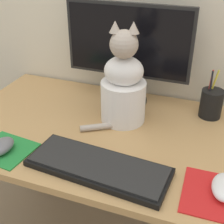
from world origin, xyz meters
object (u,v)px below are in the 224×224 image
object	(u,v)px
monitor	(128,48)
pen_cup	(211,103)
keyboard	(98,166)
computer_mouse_left	(1,146)
computer_mouse_right	(224,187)
cat	(123,87)

from	to	relation	value
monitor	pen_cup	distance (m)	0.38
pen_cup	keyboard	bearing A→B (deg)	-122.86
computer_mouse_left	computer_mouse_right	size ratio (longest dim) A/B	0.88
monitor	computer_mouse_left	world-z (taller)	monitor
monitor	computer_mouse_right	distance (m)	0.62
keyboard	computer_mouse_right	world-z (taller)	computer_mouse_right
monitor	computer_mouse_left	distance (m)	0.58
computer_mouse_left	keyboard	bearing A→B (deg)	4.98
monitor	computer_mouse_left	size ratio (longest dim) A/B	5.06
keyboard	computer_mouse_left	size ratio (longest dim) A/B	4.49
monitor	keyboard	bearing A→B (deg)	-82.86
keyboard	computer_mouse_right	bearing A→B (deg)	8.64
computer_mouse_left	pen_cup	bearing A→B (deg)	37.54
keyboard	pen_cup	size ratio (longest dim) A/B	2.39
monitor	keyboard	xyz separation A→B (m)	(0.06, -0.45, -0.22)
computer_mouse_right	pen_cup	distance (m)	0.42
computer_mouse_right	keyboard	bearing A→B (deg)	-175.74
computer_mouse_left	computer_mouse_right	distance (m)	0.68
cat	pen_cup	xyz separation A→B (m)	(0.30, 0.14, -0.08)
keyboard	computer_mouse_left	world-z (taller)	computer_mouse_left
keyboard	pen_cup	distance (m)	0.52
monitor	cat	distance (m)	0.18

